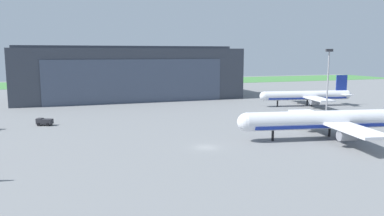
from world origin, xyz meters
TOP-DOWN VIEW (x-y plane):
  - ground_plane at (0.00, 0.00)m, footprint 440.00×440.00m
  - grass_field_strip at (0.00, 183.81)m, footprint 440.00×56.00m
  - maintenance_hangar at (-0.11, 95.95)m, footprint 93.90×39.48m
  - airliner_near_right at (29.79, -1.51)m, footprint 42.72×35.87m
  - airliner_far_right at (58.82, 47.40)m, footprint 36.00×30.63m
  - ops_van at (-33.29, 37.34)m, footprint 4.64×3.59m
  - apron_light_mast at (46.62, 20.47)m, footprint 2.40×0.50m

SIDE VIEW (x-z plane):
  - ground_plane at x=0.00m, z-range 0.00..0.00m
  - grass_field_strip at x=0.00m, z-range 0.00..0.08m
  - ops_van at x=-33.29m, z-range 0.11..2.11m
  - airliner_far_right at x=58.82m, z-range -1.91..9.61m
  - airliner_near_right at x=29.79m, z-range -2.60..11.27m
  - maintenance_hangar at x=-0.11m, z-range -0.46..22.43m
  - apron_light_mast at x=46.62m, z-range 1.67..22.66m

